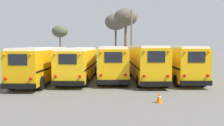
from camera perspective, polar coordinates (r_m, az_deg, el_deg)
The scene contains 11 objects.
ground_plane at distance 20.86m, azimuth -0.01°, elevation -4.60°, with size 160.00×160.00×0.00m, color #66635E.
school_bus_0 at distance 20.71m, azimuth -17.82°, elevation -0.08°, with size 2.50×9.92×3.15m.
school_bus_1 at distance 21.21m, azimuth -8.57°, elevation 0.11°, with size 2.66×9.91×3.11m.
school_bus_2 at distance 21.48m, azimuth 0.03°, elevation 0.39°, with size 2.88×9.87×3.24m.
school_bus_3 at distance 20.71m, azimuth 8.77°, elevation 0.34°, with size 2.64×9.56×3.35m.
school_bus_4 at distance 22.22m, azimuth 16.55°, elevation 0.40°, with size 2.50×10.33×3.29m.
utility_pole at distance 31.37m, azimuth 5.09°, elevation 6.52°, with size 1.80×0.24×8.37m.
bare_tree_0 at distance 43.16m, azimuth -13.45°, elevation 8.00°, with size 3.01×3.01×7.17m.
bare_tree_1 at distance 34.02m, azimuth 3.59°, elevation 11.64°, with size 3.59×3.59×8.99m.
bare_tree_2 at distance 42.39m, azimuth 1.00°, elevation 10.61°, with size 4.20×4.20×9.43m.
traffic_cone at distance 13.11m, azimuth 12.26°, elevation -8.70°, with size 0.36×0.36×0.68m.
Camera 1 is at (0.30, -20.59, 3.33)m, focal length 35.00 mm.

